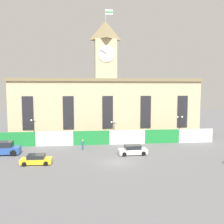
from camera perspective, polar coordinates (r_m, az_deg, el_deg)
name	(u,v)px	position (r m, az deg, el deg)	size (l,w,h in m)	color
ground_plane	(117,163)	(35.87, 1.23, -11.48)	(160.00, 160.00, 0.00)	#565659
civic_building	(106,105)	(54.65, -1.47, 1.72)	(39.29, 10.56, 27.09)	#C6B289
banner_fence	(110,137)	(46.62, -0.57, -5.84)	(40.21, 0.12, 2.62)	#1E8438
street_lamp_left	(34,126)	(47.89, -17.41, -3.13)	(1.26, 0.36, 4.79)	black
street_lamp_center	(114,127)	(47.31, 0.45, -3.43)	(1.26, 0.36, 4.22)	black
street_lamp_right	(180,123)	(50.35, 15.21, -2.47)	(1.26, 0.36, 5.05)	black
car_white_taxi	(133,150)	(39.95, 4.74, -8.69)	(4.60, 2.34, 1.50)	white
car_yellow_coupe	(36,160)	(36.56, -16.91, -10.37)	(4.23, 2.17, 1.35)	yellow
car_blue_van	(3,149)	(43.18, -23.60, -7.69)	(5.14, 2.44, 2.10)	#284C99
pedestrian	(83,144)	(42.88, -6.69, -7.35)	(0.48, 0.48, 1.77)	#33567A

